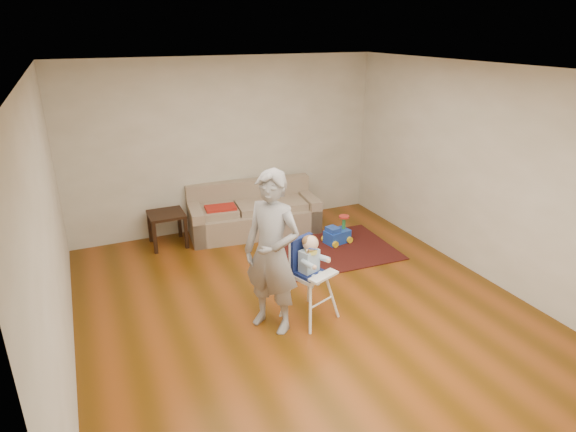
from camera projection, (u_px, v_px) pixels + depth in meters
name	position (u px, v px, depth m)	size (l,w,h in m)	color
ground	(302.00, 305.00, 5.73)	(5.50, 5.50, 0.00)	#543108
room_envelope	(284.00, 141.00, 5.48)	(5.04, 5.52, 2.72)	beige
sofa	(254.00, 209.00, 7.63)	(2.10, 1.04, 0.78)	gray
side_table	(168.00, 229.00, 7.23)	(0.52, 0.52, 0.52)	black
area_rug	(331.00, 250.00, 7.12)	(1.82, 1.36, 0.01)	black
ride_on_toy	(337.00, 230.00, 7.29)	(0.37, 0.27, 0.41)	blue
toy_ball	(300.00, 261.00, 6.62)	(0.15, 0.15, 0.15)	blue
high_chair	(310.00, 279.00, 5.33)	(0.60, 0.60, 1.02)	white
adult	(272.00, 253.00, 5.01)	(0.65, 0.43, 1.78)	#97979A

